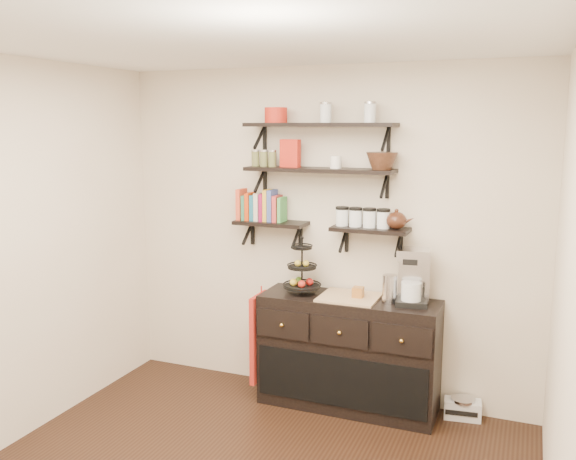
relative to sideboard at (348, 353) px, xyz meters
The scene contains 21 objects.
ceiling 2.73m from the sideboard, 101.00° to the right, with size 3.50×3.50×0.02m, color white.
back_wall 0.97m from the sideboard, 141.41° to the left, with size 3.50×0.02×2.70m, color beige.
right_wall 2.28m from the sideboard, 46.15° to the right, with size 0.02×3.50×2.70m, color beige.
shelf_top 1.81m from the sideboard, 160.62° to the left, with size 1.20×0.27×0.23m.
shelf_mid 1.46m from the sideboard, 160.62° to the left, with size 1.20×0.27×0.23m.
shelf_low_left 1.21m from the sideboard, behind, with size 0.60×0.25×0.23m.
shelf_low_right 0.99m from the sideboard, 43.00° to the left, with size 0.60×0.25×0.23m.
cookbooks 1.38m from the sideboard, behind, with size 0.36×0.15×0.26m.
glass_canisters 1.07m from the sideboard, 62.31° to the left, with size 0.43×0.10×0.13m.
sideboard is the anchor object (origin of this frame).
fruit_stand 0.72m from the sideboard, behind, with size 0.30×0.30×0.44m.
candle 0.51m from the sideboard, ahead, with size 0.08×0.08×0.08m, color #975B22.
coffee_maker 0.81m from the sideboard, ahead, with size 0.26×0.26×0.43m.
thermal_carafe 0.64m from the sideboard, ahead, with size 0.11×0.11×0.22m, color silver.
apron 0.74m from the sideboard, behind, with size 0.04×0.31×0.72m, color maroon.
radio 0.96m from the sideboard, ahead, with size 0.29×0.21×0.17m.
recipe_box 1.65m from the sideboard, 169.49° to the left, with size 0.16×0.06×0.22m, color #B22214.
walnut_bowl 1.53m from the sideboard, 25.97° to the left, with size 0.24×0.24×0.13m, color black, non-canonical shape.
ramekins 1.51m from the sideboard, 147.70° to the left, with size 0.09×0.09×0.10m, color white.
teapot 1.13m from the sideboard, 19.47° to the left, with size 0.21×0.16×0.16m, color #391C11, non-canonical shape.
red_pot 1.97m from the sideboard, behind, with size 0.18×0.18×0.12m, color #B22214.
Camera 1 is at (1.57, -2.92, 2.24)m, focal length 38.00 mm.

